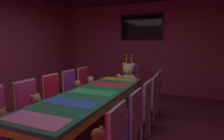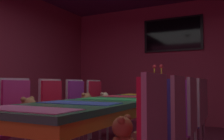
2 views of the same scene
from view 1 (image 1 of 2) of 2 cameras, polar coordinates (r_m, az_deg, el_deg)
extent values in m
plane|color=#591E33|center=(3.51, -5.48, -18.41)|extent=(7.90, 7.90, 0.00)
cube|color=#99334C|center=(6.14, 8.85, 6.43)|extent=(5.20, 0.12, 2.80)
cube|color=#26724C|center=(3.26, -5.65, -7.07)|extent=(0.90, 3.00, 0.05)
cube|color=gold|center=(3.28, -5.63, -8.33)|extent=(0.88, 2.94, 0.10)
cylinder|color=#4C3826|center=(4.43, 7.40, -7.98)|extent=(0.07, 0.07, 0.69)
cylinder|color=#4C3826|center=(4.68, -1.71, -7.02)|extent=(0.07, 0.07, 0.69)
cube|color=pink|center=(2.27, -21.80, -13.67)|extent=(0.77, 0.32, 0.01)
cube|color=blue|center=(2.73, -12.21, -9.59)|extent=(0.77, 0.32, 0.01)
cube|color=green|center=(3.25, -5.66, -6.59)|extent=(0.77, 0.32, 0.01)
cube|color=#E52D4C|center=(3.80, -1.02, -4.39)|extent=(0.77, 0.32, 0.01)
cube|color=yellow|center=(4.38, 2.40, -2.74)|extent=(0.77, 0.32, 0.01)
cube|color=#CC338C|center=(2.98, -30.18, -15.18)|extent=(0.40, 0.40, 0.04)
cylinder|color=#B2B2B7|center=(3.28, -29.31, -17.38)|extent=(0.04, 0.04, 0.42)
ellipsoid|color=olive|center=(2.95, -30.31, -13.51)|extent=(0.16, 0.16, 0.13)
sphere|color=olive|center=(2.90, -30.31, -11.38)|extent=(0.13, 0.13, 0.13)
sphere|color=#AE7747|center=(2.87, -29.74, -11.76)|extent=(0.05, 0.05, 0.05)
sphere|color=olive|center=(2.92, -29.76, -10.17)|extent=(0.05, 0.05, 0.05)
cylinder|color=olive|center=(2.96, -28.62, -13.01)|extent=(0.05, 0.12, 0.11)
cylinder|color=olive|center=(2.91, -28.23, -14.61)|extent=(0.06, 0.12, 0.06)
cylinder|color=olive|center=(2.86, -29.64, -15.09)|extent=(0.06, 0.12, 0.06)
cube|color=#CC338C|center=(3.30, -21.87, -12.42)|extent=(0.40, 0.40, 0.04)
cube|color=#CC338C|center=(3.35, -24.31, -7.43)|extent=(0.05, 0.38, 0.50)
cube|color=#B2B2B7|center=(3.36, -24.56, -7.38)|extent=(0.03, 0.41, 0.55)
cylinder|color=#B2B2B7|center=(3.39, -17.68, -15.85)|extent=(0.04, 0.04, 0.42)
cylinder|color=#B2B2B7|center=(3.18, -21.63, -17.71)|extent=(0.04, 0.04, 0.42)
cylinder|color=#B2B2B7|center=(3.59, -21.68, -14.64)|extent=(0.04, 0.04, 0.42)
cylinder|color=#B2B2B7|center=(3.40, -25.63, -16.24)|extent=(0.04, 0.04, 0.42)
ellipsoid|color=#9E7247|center=(3.26, -21.97, -10.64)|extent=(0.20, 0.20, 0.16)
sphere|color=#9E7247|center=(3.21, -21.88, -8.26)|extent=(0.16, 0.16, 0.16)
sphere|color=tan|center=(3.18, -21.16, -8.62)|extent=(0.06, 0.06, 0.06)
sphere|color=#9E7247|center=(3.25, -21.40, -6.95)|extent=(0.06, 0.06, 0.06)
sphere|color=#9E7247|center=(3.17, -22.93, -7.41)|extent=(0.06, 0.06, 0.06)
cylinder|color=#9E7247|center=(3.30, -20.23, -10.06)|extent=(0.06, 0.14, 0.13)
cylinder|color=#9E7247|center=(3.17, -22.74, -10.96)|extent=(0.06, 0.14, 0.13)
cylinder|color=#9E7247|center=(3.23, -19.57, -11.73)|extent=(0.07, 0.15, 0.07)
cylinder|color=#9E7247|center=(3.16, -20.90, -12.25)|extent=(0.07, 0.15, 0.07)
cube|color=red|center=(3.74, -15.35, -9.70)|extent=(0.40, 0.40, 0.04)
cube|color=red|center=(3.78, -17.65, -5.36)|extent=(0.05, 0.38, 0.50)
cube|color=#B2B2B7|center=(3.80, -17.89, -5.32)|extent=(0.03, 0.41, 0.55)
cylinder|color=#B2B2B7|center=(3.84, -11.78, -12.72)|extent=(0.04, 0.04, 0.42)
cylinder|color=#B2B2B7|center=(3.61, -14.78, -14.24)|extent=(0.04, 0.04, 0.42)
cylinder|color=#B2B2B7|center=(4.03, -15.61, -11.87)|extent=(0.04, 0.04, 0.42)
cylinder|color=#B2B2B7|center=(3.80, -18.70, -13.23)|extent=(0.04, 0.04, 0.42)
cube|color=purple|center=(4.18, -10.51, -7.66)|extent=(0.40, 0.40, 0.04)
cube|color=purple|center=(4.22, -12.65, -3.81)|extent=(0.05, 0.38, 0.50)
cube|color=#B2B2B7|center=(4.23, -12.89, -3.78)|extent=(0.03, 0.41, 0.55)
cylinder|color=#B2B2B7|center=(4.29, -7.42, -10.37)|extent=(0.04, 0.04, 0.42)
cylinder|color=#B2B2B7|center=(4.04, -9.78, -11.63)|extent=(0.04, 0.04, 0.42)
cylinder|color=#B2B2B7|center=(4.46, -11.02, -9.76)|extent=(0.04, 0.04, 0.42)
cylinder|color=#B2B2B7|center=(4.21, -13.50, -10.90)|extent=(0.04, 0.04, 0.42)
ellipsoid|color=#9E7247|center=(4.15, -10.55, -6.21)|extent=(0.20, 0.20, 0.16)
sphere|color=#9E7247|center=(4.11, -10.39, -4.26)|extent=(0.16, 0.16, 0.16)
sphere|color=tan|center=(4.08, -9.74, -4.50)|extent=(0.06, 0.06, 0.06)
sphere|color=#9E7247|center=(4.16, -10.16, -3.26)|extent=(0.06, 0.06, 0.06)
sphere|color=#9E7247|center=(4.06, -11.10, -3.56)|extent=(0.06, 0.06, 0.06)
cylinder|color=#9E7247|center=(4.21, -9.31, -5.76)|extent=(0.06, 0.14, 0.13)
cylinder|color=#9E7247|center=(4.04, -10.86, -6.36)|extent=(0.06, 0.14, 0.13)
cylinder|color=#9E7247|center=(4.14, -8.58, -6.99)|extent=(0.07, 0.15, 0.07)
cylinder|color=#9E7247|center=(4.05, -9.38, -7.33)|extent=(0.07, 0.15, 0.07)
cube|color=red|center=(4.65, -6.60, -5.97)|extent=(0.40, 0.40, 0.04)
cube|color=red|center=(4.69, -8.57, -2.53)|extent=(0.05, 0.38, 0.50)
cube|color=#B2B2B7|center=(4.70, -8.80, -2.50)|extent=(0.03, 0.41, 0.55)
cylinder|color=#B2B2B7|center=(4.77, -3.91, -8.43)|extent=(0.04, 0.04, 0.42)
cylinder|color=#B2B2B7|center=(4.50, -5.78, -9.46)|extent=(0.04, 0.04, 0.42)
cylinder|color=#B2B2B7|center=(4.92, -7.26, -7.96)|extent=(0.04, 0.04, 0.42)
cylinder|color=#B2B2B7|center=(4.66, -9.27, -8.92)|extent=(0.04, 0.04, 0.42)
ellipsoid|color=beige|center=(4.63, -6.62, -4.69)|extent=(0.20, 0.20, 0.16)
sphere|color=beige|center=(4.59, -6.47, -3.00)|extent=(0.16, 0.16, 0.16)
sphere|color=#FDDCAD|center=(4.57, -5.88, -3.19)|extent=(0.06, 0.06, 0.06)
sphere|color=beige|center=(4.64, -6.30, -2.14)|extent=(0.06, 0.06, 0.06)
sphere|color=beige|center=(4.54, -7.03, -2.38)|extent=(0.06, 0.06, 0.06)
cylinder|color=beige|center=(4.69, -5.61, -4.31)|extent=(0.05, 0.14, 0.13)
cylinder|color=beige|center=(4.52, -6.80, -4.79)|extent=(0.05, 0.14, 0.13)
cylinder|color=beige|center=(4.62, -4.92, -5.35)|extent=(0.07, 0.15, 0.07)
cylinder|color=beige|center=(4.54, -5.53, -5.62)|extent=(0.07, 0.15, 0.07)
cube|color=red|center=(1.91, 1.14, -18.39)|extent=(0.05, 0.38, 0.50)
cube|color=#B2B2B7|center=(1.90, 1.78, -18.50)|extent=(0.03, 0.41, 0.55)
sphere|color=olive|center=(2.01, -4.30, -18.85)|extent=(0.13, 0.13, 0.13)
sphere|color=#AE7747|center=(2.03, -5.49, -18.84)|extent=(0.05, 0.05, 0.05)
sphere|color=olive|center=(1.94, -4.63, -18.22)|extent=(0.05, 0.05, 0.05)
sphere|color=olive|center=(2.02, -3.26, -17.10)|extent=(0.05, 0.05, 0.05)
cube|color=#2D47B2|center=(2.58, 2.58, -17.72)|extent=(0.40, 0.40, 0.04)
cube|color=#2D47B2|center=(2.42, 6.70, -12.59)|extent=(0.05, 0.38, 0.50)
cube|color=#B2B2B7|center=(2.42, 7.21, -12.64)|extent=(0.03, 0.41, 0.55)
cylinder|color=#B2B2B7|center=(2.87, 0.56, -20.05)|extent=(0.04, 0.04, 0.42)
ellipsoid|color=#9E7247|center=(2.53, 2.59, -15.49)|extent=(0.20, 0.20, 0.16)
sphere|color=#9E7247|center=(2.49, 2.22, -12.35)|extent=(0.16, 0.16, 0.16)
sphere|color=tan|center=(2.51, 1.01, -12.44)|extent=(0.06, 0.06, 0.06)
sphere|color=#9E7247|center=(2.41, 2.10, -11.51)|extent=(0.06, 0.06, 0.06)
sphere|color=#9E7247|center=(2.51, 3.12, -10.65)|extent=(0.06, 0.06, 0.06)
cylinder|color=#9E7247|center=(2.46, 0.79, -15.88)|extent=(0.06, 0.14, 0.13)
cylinder|color=#9E7247|center=(2.63, 2.52, -14.22)|extent=(0.06, 0.14, 0.13)
cylinder|color=#9E7247|center=(2.56, -0.74, -16.61)|extent=(0.07, 0.15, 0.07)
cylinder|color=#9E7247|center=(2.65, 0.23, -15.72)|extent=(0.07, 0.15, 0.07)
cube|color=purple|center=(3.10, 6.71, -13.21)|extent=(0.40, 0.40, 0.04)
cube|color=purple|center=(2.97, 10.17, -8.74)|extent=(0.05, 0.38, 0.50)
cube|color=#B2B2B7|center=(2.97, 10.58, -8.77)|extent=(0.03, 0.41, 0.55)
cylinder|color=#B2B2B7|center=(3.30, 10.25, -16.29)|extent=(0.04, 0.04, 0.42)
cylinder|color=#B2B2B7|center=(3.01, 8.81, -18.68)|extent=(0.04, 0.04, 0.42)
cylinder|color=#B2B2B7|center=(3.37, 4.74, -15.60)|extent=(0.04, 0.04, 0.42)
cylinder|color=#B2B2B7|center=(3.10, 2.78, -17.82)|extent=(0.04, 0.04, 0.42)
ellipsoid|color=brown|center=(3.07, 6.74, -11.58)|extent=(0.17, 0.17, 0.13)
sphere|color=brown|center=(3.03, 6.51, -9.40)|extent=(0.13, 0.13, 0.13)
sphere|color=#99663C|center=(3.05, 5.67, -9.49)|extent=(0.05, 0.05, 0.05)
sphere|color=brown|center=(2.97, 6.52, -8.77)|extent=(0.05, 0.05, 0.05)
sphere|color=brown|center=(3.06, 7.07, -8.26)|extent=(0.05, 0.05, 0.05)
cylinder|color=brown|center=(3.00, 5.64, -11.77)|extent=(0.05, 0.12, 0.11)
cylinder|color=brown|center=(3.15, 6.57, -10.80)|extent=(0.05, 0.12, 0.11)
cylinder|color=brown|center=(3.07, 4.49, -12.40)|extent=(0.06, 0.13, 0.06)
cylinder|color=brown|center=(3.15, 5.02, -11.88)|extent=(0.06, 0.13, 0.06)
cube|color=#2D47B2|center=(3.58, 9.31, -10.34)|extent=(0.40, 0.40, 0.04)
cube|color=#2D47B2|center=(3.47, 12.32, -6.37)|extent=(0.05, 0.38, 0.50)
cube|color=#B2B2B7|center=(3.46, 12.67, -6.40)|extent=(0.03, 0.41, 0.55)
cylinder|color=#B2B2B7|center=(3.77, 12.25, -13.15)|extent=(0.04, 0.04, 0.42)
cylinder|color=#B2B2B7|center=(3.48, 11.21, -14.98)|extent=(0.04, 0.04, 0.42)
cylinder|color=#B2B2B7|center=(3.84, 7.44, -12.65)|extent=(0.04, 0.04, 0.42)
cylinder|color=#B2B2B7|center=(3.55, 5.99, -14.37)|extent=(0.04, 0.04, 0.42)
ellipsoid|color=olive|center=(3.55, 9.34, -8.80)|extent=(0.18, 0.18, 0.15)
sphere|color=olive|center=(3.52, 9.14, -6.72)|extent=(0.15, 0.15, 0.15)
sphere|color=#AE7747|center=(3.53, 8.34, -6.82)|extent=(0.05, 0.05, 0.05)
sphere|color=olive|center=(3.45, 9.20, -6.07)|extent=(0.05, 0.05, 0.05)
sphere|color=olive|center=(3.55, 9.63, -5.67)|extent=(0.05, 0.05, 0.05)
cylinder|color=olive|center=(3.47, 8.37, -8.92)|extent=(0.05, 0.13, 0.12)
cylinder|color=olive|center=(3.64, 9.12, -8.13)|extent=(0.05, 0.13, 0.12)
cylinder|color=olive|center=(3.55, 7.24, -9.59)|extent=(0.06, 0.14, 0.06)
cylinder|color=olive|center=(3.63, 7.67, -9.16)|extent=(0.06, 0.14, 0.06)
cube|color=#CC338C|center=(4.12, 10.94, -7.92)|extent=(0.40, 0.40, 0.04)
cube|color=#CC338C|center=(4.02, 13.55, -4.42)|extent=(0.05, 0.38, 0.50)
cube|color=#B2B2B7|center=(4.02, 13.86, -4.44)|extent=(0.03, 0.41, 0.55)
cylinder|color=#B2B2B7|center=(4.31, 13.43, -10.47)|extent=(0.04, 0.04, 0.42)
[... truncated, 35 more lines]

